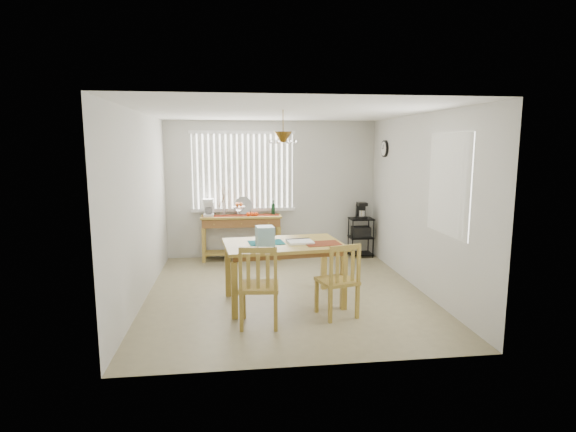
{
  "coord_description": "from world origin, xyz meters",
  "views": [
    {
      "loc": [
        -0.75,
        -6.32,
        2.15
      ],
      "look_at": [
        0.1,
        0.55,
        1.05
      ],
      "focal_mm": 28.0,
      "sensor_mm": 36.0,
      "label": 1
    }
  ],
  "objects": [
    {
      "name": "room_shell",
      "position": [
        0.0,
        0.02,
        1.69
      ],
      "size": [
        4.2,
        4.7,
        2.7
      ],
      "color": "beige",
      "rests_on": "ground"
    },
    {
      "name": "table_items",
      "position": [
        -0.22,
        -0.57,
        0.94
      ],
      "size": [
        1.25,
        0.54,
        0.27
      ],
      "color": "#13666F",
      "rests_on": "dining_table"
    },
    {
      "name": "sideboard",
      "position": [
        -0.59,
        2.02,
        0.63
      ],
      "size": [
        1.49,
        0.42,
        0.84
      ],
      "color": "#AF913B",
      "rests_on": "ground"
    },
    {
      "name": "cart_items",
      "position": [
        1.7,
        1.99,
        0.89
      ],
      "size": [
        0.18,
        0.21,
        0.31
      ],
      "color": "black",
      "rests_on": "wire_cart"
    },
    {
      "name": "chair_left",
      "position": [
        -0.47,
        -1.2,
        0.49
      ],
      "size": [
        0.51,
        0.51,
        1.01
      ],
      "color": "#AF913B",
      "rests_on": "ground"
    },
    {
      "name": "sideboard_items",
      "position": [
        -0.85,
        2.03,
        0.97
      ],
      "size": [
        1.42,
        0.35,
        0.64
      ],
      "color": "maroon",
      "rests_on": "sideboard"
    },
    {
      "name": "wire_cart",
      "position": [
        1.7,
        1.98,
        0.45
      ],
      "size": [
        0.44,
        0.35,
        0.75
      ],
      "color": "black",
      "rests_on": "ground"
    },
    {
      "name": "dining_table",
      "position": [
        -0.09,
        -0.42,
        0.74
      ],
      "size": [
        1.66,
        1.16,
        0.84
      ],
      "color": "#AF913B",
      "rests_on": "ground"
    },
    {
      "name": "chair_right",
      "position": [
        0.54,
        -1.02,
        0.47
      ],
      "size": [
        0.54,
        0.54,
        0.96
      ],
      "color": "#AF913B",
      "rests_on": "ground"
    },
    {
      "name": "ground",
      "position": [
        0.0,
        0.0,
        -0.01
      ],
      "size": [
        4.0,
        4.5,
        0.01
      ],
      "primitive_type": "cube",
      "color": "gray"
    }
  ]
}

